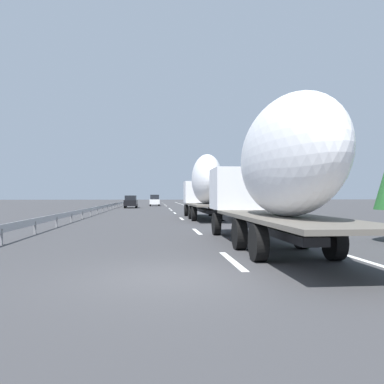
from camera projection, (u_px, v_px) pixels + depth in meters
name	position (u px, v px, depth m)	size (l,w,h in m)	color
ground_plane	(157.00, 210.00, 48.50)	(260.00, 260.00, 0.00)	#38383A
lane_stripe_0	(232.00, 261.00, 10.87)	(3.20, 0.20, 0.01)	white
lane_stripe_1	(197.00, 231.00, 19.75)	(3.20, 0.20, 0.01)	white
lane_stripe_2	(182.00, 219.00, 30.68)	(3.20, 0.20, 0.01)	white
lane_stripe_3	(175.00, 213.00, 40.67)	(3.20, 0.20, 0.01)	white
lane_stripe_4	(171.00, 210.00, 48.83)	(3.20, 0.20, 0.01)	white
lane_stripe_5	(170.00, 209.00, 54.23)	(3.20, 0.20, 0.01)	white
lane_stripe_6	(165.00, 205.00, 75.27)	(3.20, 0.20, 0.01)	white
lane_stripe_7	(166.00, 206.00, 68.70)	(3.20, 0.20, 0.01)	white
lane_stripe_8	(164.00, 204.00, 83.79)	(3.20, 0.20, 0.01)	white
lane_stripe_9	(162.00, 203.00, 99.67)	(3.20, 0.20, 0.01)	white
edge_line_right	(196.00, 209.00, 54.02)	(110.00, 0.20, 0.01)	white
truck_lead	(205.00, 185.00, 30.53)	(12.40, 2.55, 4.95)	silver
truck_trailing	(274.00, 170.00, 12.93)	(13.51, 2.55, 4.81)	silver
car_white_van	(155.00, 200.00, 68.84)	(4.12, 1.76, 1.98)	white
car_black_suv	(131.00, 202.00, 57.56)	(4.78, 1.84, 1.85)	black
road_sign	(203.00, 192.00, 56.19)	(0.10, 0.90, 3.31)	gray
tree_0	(204.00, 188.00, 94.67)	(3.69, 3.69, 6.07)	#472D19
tree_1	(220.00, 182.00, 60.08)	(2.45, 2.45, 6.58)	#472D19
tree_2	(293.00, 170.00, 33.89)	(3.94, 3.94, 6.24)	#472D19
tree_4	(206.00, 185.00, 92.80)	(3.67, 3.67, 6.85)	#472D19
tree_5	(275.00, 174.00, 43.24)	(3.50, 3.50, 7.13)	#472D19
guardrail_median	(111.00, 205.00, 50.91)	(94.00, 0.10, 0.76)	#9EA0A5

